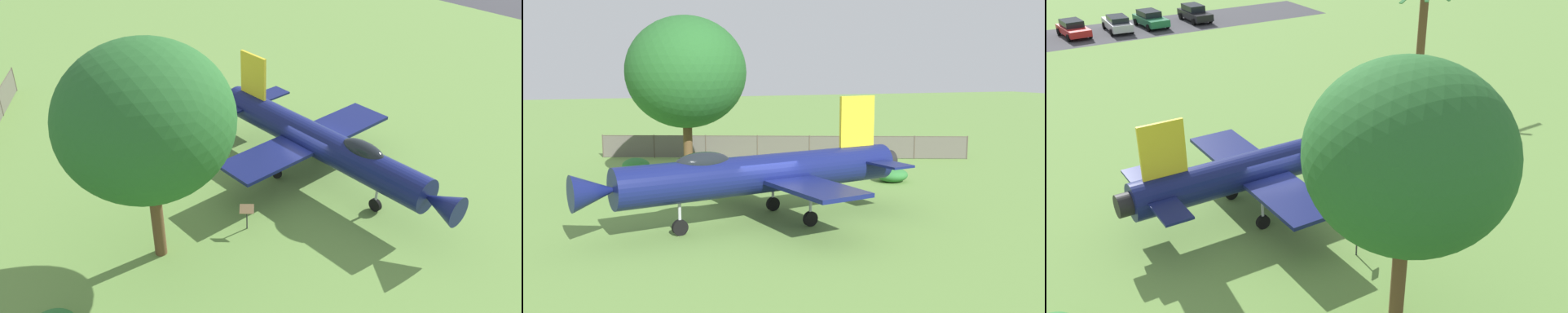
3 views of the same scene
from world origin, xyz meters
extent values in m
plane|color=#668E42|center=(0.00, 0.00, 0.00)|extent=(200.00, 200.00, 0.00)
cube|color=#38383D|center=(35.73, 3.33, 0.00)|extent=(15.91, 42.78, 0.00)
cylinder|color=#111951|center=(0.00, 0.00, 2.00)|extent=(3.88, 12.21, 1.54)
cone|color=#111951|center=(1.30, -6.55, 2.00)|extent=(1.59, 1.82, 1.31)
cylinder|color=black|center=(-1.23, 6.20, 2.00)|extent=(1.02, 0.77, 0.92)
ellipsoid|color=black|center=(0.52, -2.62, 2.66)|extent=(1.31, 2.33, 0.84)
cube|color=yellow|center=(-0.90, 4.53, 3.87)|extent=(0.49, 1.79, 2.21)
cube|color=#111951|center=(2.58, 1.13, 1.81)|extent=(4.31, 2.93, 0.16)
cube|color=#111951|center=(-2.81, 0.06, 1.81)|extent=(4.31, 2.93, 0.16)
cube|color=#111951|center=(0.64, 5.33, 2.16)|extent=(1.98, 1.43, 0.10)
cube|color=#111951|center=(-2.63, 4.68, 2.16)|extent=(1.98, 1.43, 0.10)
cylinder|color=#A5A8AD|center=(0.71, -3.57, 1.07)|extent=(0.12, 0.12, 1.55)
cylinder|color=black|center=(0.71, -3.57, 0.30)|extent=(0.29, 0.62, 0.60)
cylinder|color=#A5A8AD|center=(1.20, 1.48, 1.07)|extent=(0.12, 0.12, 1.55)
cylinder|color=black|center=(1.20, 1.48, 0.30)|extent=(0.29, 0.62, 0.60)
cylinder|color=#A5A8AD|center=(-1.68, 0.91, 1.07)|extent=(0.12, 0.12, 1.55)
cylinder|color=black|center=(-1.68, 0.91, 0.30)|extent=(0.29, 0.62, 0.60)
cylinder|color=brown|center=(-8.57, -1.48, 2.10)|extent=(0.48, 0.48, 4.19)
ellipsoid|color=#235B26|center=(-8.57, -1.48, 5.96)|extent=(6.42, 6.24, 5.79)
cylinder|color=brown|center=(11.92, -14.66, 3.35)|extent=(0.57, 0.57, 6.69)
cylinder|color=#333333|center=(-4.83, -1.85, 0.45)|extent=(0.06, 0.06, 0.90)
cube|color=olive|center=(-4.83, -1.85, 1.02)|extent=(0.72, 0.65, 0.25)
cube|color=black|center=(37.28, -4.58, 0.64)|extent=(4.99, 2.74, 0.65)
cube|color=black|center=(37.65, -4.50, 1.27)|extent=(2.72, 1.98, 0.60)
cylinder|color=black|center=(35.95, -5.78, 0.32)|extent=(0.67, 0.35, 0.64)
cylinder|color=black|center=(35.57, -4.04, 0.32)|extent=(0.67, 0.35, 0.64)
cylinder|color=black|center=(38.99, -5.12, 0.32)|extent=(0.67, 0.35, 0.64)
cylinder|color=black|center=(38.61, -3.38, 0.32)|extent=(0.67, 0.35, 0.64)
cube|color=#1E6B3D|center=(36.42, -0.17, 0.64)|extent=(4.93, 3.00, 0.63)
cube|color=black|center=(36.77, -0.07, 1.23)|extent=(2.72, 2.15, 0.54)
cylinder|color=black|center=(35.19, -1.47, 0.32)|extent=(0.67, 0.37, 0.64)
cylinder|color=black|center=(34.71, 0.37, 0.32)|extent=(0.67, 0.37, 0.64)
cylinder|color=black|center=(38.13, -0.70, 0.32)|extent=(0.67, 0.37, 0.64)
cylinder|color=black|center=(37.65, 1.13, 0.32)|extent=(0.67, 0.37, 0.64)
cube|color=#B2B5BA|center=(35.80, 3.00, 0.65)|extent=(4.91, 2.45, 0.66)
cube|color=black|center=(35.43, 2.94, 1.22)|extent=(2.64, 1.85, 0.49)
cylinder|color=black|center=(37.22, 4.11, 0.32)|extent=(0.66, 0.31, 0.64)
cylinder|color=black|center=(37.46, 2.30, 0.32)|extent=(0.66, 0.31, 0.64)
cylinder|color=black|center=(34.14, 3.69, 0.32)|extent=(0.66, 0.31, 0.64)
cylinder|color=black|center=(34.38, 1.88, 0.32)|extent=(0.66, 0.31, 0.64)
cube|color=red|center=(35.05, 6.83, 0.61)|extent=(4.65, 2.95, 0.58)
cube|color=black|center=(35.38, 6.92, 1.17)|extent=(2.58, 2.12, 0.55)
cylinder|color=black|center=(33.93, 5.55, 0.32)|extent=(0.68, 0.38, 0.64)
cylinder|color=black|center=(33.43, 7.37, 0.32)|extent=(0.68, 0.38, 0.64)
cylinder|color=black|center=(36.67, 6.29, 0.32)|extent=(0.68, 0.38, 0.64)
cylinder|color=black|center=(36.17, 8.11, 0.32)|extent=(0.68, 0.38, 0.64)
camera|label=1|loc=(-13.80, -18.48, 14.90)|focal=38.60mm
camera|label=2|loc=(21.72, -7.09, 6.21)|focal=40.00mm
camera|label=3|loc=(-22.10, 7.02, 13.39)|focal=41.38mm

